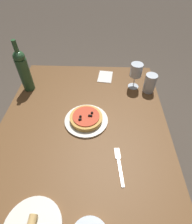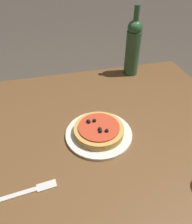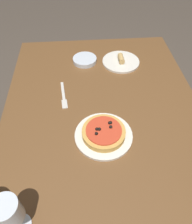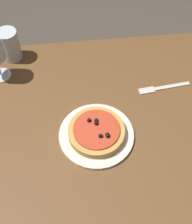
{
  "view_description": "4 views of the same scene",
  "coord_description": "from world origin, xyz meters",
  "views": [
    {
      "loc": [
        0.54,
        0.1,
        1.49
      ],
      "look_at": [
        -0.13,
        0.07,
        0.78
      ],
      "focal_mm": 28.0,
      "sensor_mm": 36.0,
      "label": 1
    },
    {
      "loc": [
        0.03,
        0.57,
        1.31
      ],
      "look_at": [
        -0.11,
        -0.0,
        0.82
      ],
      "focal_mm": 35.0,
      "sensor_mm": 36.0,
      "label": 2
    },
    {
      "loc": [
        -0.66,
        0.09,
        1.49
      ],
      "look_at": [
        -0.07,
        0.04,
        0.83
      ],
      "focal_mm": 35.0,
      "sensor_mm": 36.0,
      "label": 3
    },
    {
      "loc": [
        -0.17,
        -0.51,
        1.61
      ],
      "look_at": [
        -0.11,
        0.07,
        0.78
      ],
      "focal_mm": 50.0,
      "sensor_mm": 36.0,
      "label": 4
    }
  ],
  "objects": [
    {
      "name": "dining_table",
      "position": [
        0.0,
        0.0,
        0.64
      ],
      "size": [
        1.38,
        0.95,
        0.73
      ],
      "color": "brown",
      "rests_on": "ground_plane"
    },
    {
      "name": "fork",
      "position": [
        0.14,
        0.19,
        0.73
      ],
      "size": [
        0.19,
        0.04,
        0.0
      ],
      "rotation": [
        0.0,
        0.0,
        -3.04
      ],
      "color": "beige",
      "rests_on": "dining_table"
    },
    {
      "name": "dinner_plate",
      "position": [
        -0.11,
        0.01,
        0.73
      ],
      "size": [
        0.25,
        0.25,
        0.01
      ],
      "color": "silver",
      "rests_on": "dining_table"
    },
    {
      "name": "pizza",
      "position": [
        -0.11,
        0.01,
        0.75
      ],
      "size": [
        0.18,
        0.18,
        0.04
      ],
      "color": "gold",
      "rests_on": "dinner_plate"
    },
    {
      "name": "water_cup",
      "position": [
        -0.4,
        0.41,
        0.79
      ],
      "size": [
        0.08,
        0.08,
        0.13
      ],
      "color": "silver",
      "rests_on": "dining_table"
    },
    {
      "name": "ground_plane",
      "position": [
        0.0,
        0.0,
        0.0
      ],
      "size": [
        14.0,
        14.0,
        0.0
      ],
      "primitive_type": "plane",
      "color": "#4C4238"
    }
  ]
}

